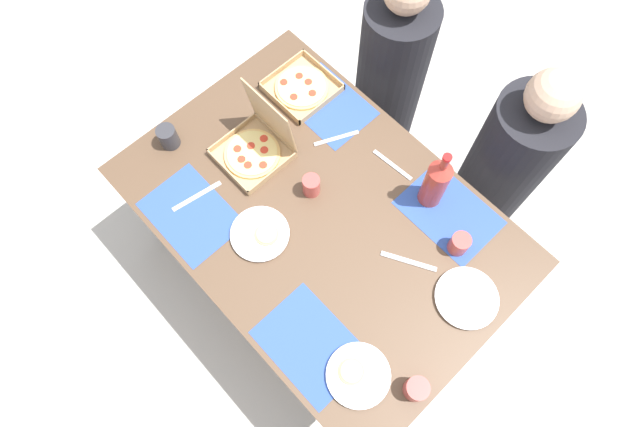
% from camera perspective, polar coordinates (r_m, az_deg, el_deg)
% --- Properties ---
extents(ground_plane, '(6.00, 6.00, 0.00)m').
position_cam_1_polar(ground_plane, '(2.68, 0.00, -6.03)').
color(ground_plane, beige).
extents(dining_table, '(1.49, 1.02, 0.73)m').
position_cam_1_polar(dining_table, '(2.08, 0.00, -1.06)').
color(dining_table, '#3F3328').
rests_on(dining_table, ground_plane).
extents(placemat_near_left, '(0.36, 0.26, 0.00)m').
position_cam_1_polar(placemat_near_left, '(2.04, -13.93, -0.07)').
color(placemat_near_left, '#2D4C9E').
rests_on(placemat_near_left, dining_table).
extents(placemat_near_right, '(0.36, 0.26, 0.00)m').
position_cam_1_polar(placemat_near_right, '(1.85, -1.03, -14.15)').
color(placemat_near_right, '#2D4C9E').
rests_on(placemat_near_right, dining_table).
extents(placemat_far_left, '(0.36, 0.26, 0.00)m').
position_cam_1_polar(placemat_far_left, '(2.22, 0.85, 11.79)').
color(placemat_far_left, '#2D4C9E').
rests_on(placemat_far_left, dining_table).
extents(placemat_far_right, '(0.36, 0.26, 0.00)m').
position_cam_1_polar(placemat_far_right, '(2.05, 13.91, 0.09)').
color(placemat_far_right, '#2D4C9E').
rests_on(placemat_far_right, dining_table).
extents(pizza_box_edge_far, '(0.25, 0.26, 0.29)m').
position_cam_1_polar(pizza_box_edge_far, '(2.08, -6.99, 7.35)').
color(pizza_box_edge_far, tan).
rests_on(pizza_box_edge_far, dining_table).
extents(pizza_box_corner_right, '(0.26, 0.26, 0.04)m').
position_cam_1_polar(pizza_box_corner_right, '(2.26, -2.01, 13.61)').
color(pizza_box_corner_right, tan).
rests_on(pizza_box_corner_right, dining_table).
extents(plate_far_right, '(0.22, 0.22, 0.03)m').
position_cam_1_polar(plate_far_right, '(1.96, -6.50, -2.25)').
color(plate_far_right, white).
rests_on(plate_far_right, dining_table).
extents(plate_far_left, '(0.22, 0.22, 0.03)m').
position_cam_1_polar(plate_far_left, '(1.84, 4.13, -17.19)').
color(plate_far_left, white).
rests_on(plate_far_left, dining_table).
extents(plate_near_left, '(0.23, 0.23, 0.02)m').
position_cam_1_polar(plate_near_left, '(1.95, 15.72, -8.89)').
color(plate_near_left, white).
rests_on(plate_near_left, dining_table).
extents(soda_bottle, '(0.09, 0.09, 0.32)m').
position_cam_1_polar(soda_bottle, '(1.94, 12.55, 3.36)').
color(soda_bottle, '#B2382D').
rests_on(soda_bottle, dining_table).
extents(cup_clear_right, '(0.07, 0.07, 0.09)m').
position_cam_1_polar(cup_clear_right, '(1.96, 14.97, -3.22)').
color(cup_clear_right, '#BF4742').
rests_on(cup_clear_right, dining_table).
extents(cup_red, '(0.08, 0.08, 0.09)m').
position_cam_1_polar(cup_red, '(1.82, 10.48, -18.34)').
color(cup_red, '#BF4742').
rests_on(cup_red, dining_table).
extents(cup_dark, '(0.08, 0.08, 0.10)m').
position_cam_1_polar(cup_dark, '(2.17, -16.26, 8.05)').
color(cup_dark, '#333338').
rests_on(cup_dark, dining_table).
extents(cup_spare, '(0.07, 0.07, 0.09)m').
position_cam_1_polar(cup_spare, '(1.98, -0.96, 3.08)').
color(cup_spare, '#BF4742').
rests_on(cup_spare, dining_table).
extents(fork_by_near_right, '(0.19, 0.03, 0.00)m').
position_cam_1_polar(fork_by_near_right, '(2.09, 7.92, 5.28)').
color(fork_by_near_right, '#B7B7BC').
rests_on(fork_by_near_right, dining_table).
extents(knife_by_near_left, '(0.19, 0.12, 0.00)m').
position_cam_1_polar(knife_by_near_left, '(1.94, 9.66, -5.18)').
color(knife_by_near_left, '#B7B7BC').
rests_on(knife_by_near_left, dining_table).
extents(fork_by_far_right, '(0.09, 0.18, 0.00)m').
position_cam_1_polar(fork_by_far_right, '(2.13, 1.81, 8.22)').
color(fork_by_far_right, '#B7B7BC').
rests_on(fork_by_far_right, dining_table).
extents(knife_by_far_left, '(0.05, 0.21, 0.00)m').
position_cam_1_polar(knife_by_far_left, '(2.07, -13.30, 1.85)').
color(knife_by_far_left, '#B7B7BC').
rests_on(knife_by_far_left, dining_table).
extents(diner_left_seat, '(0.32, 0.32, 1.17)m').
position_cam_1_polar(diner_left_seat, '(2.57, 7.61, 14.25)').
color(diner_left_seat, black).
rests_on(diner_left_seat, ground_plane).
extents(diner_right_seat, '(0.32, 0.32, 1.18)m').
position_cam_1_polar(diner_right_seat, '(2.42, 19.13, 4.41)').
color(diner_right_seat, black).
rests_on(diner_right_seat, ground_plane).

